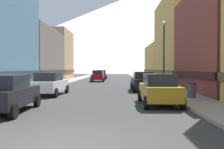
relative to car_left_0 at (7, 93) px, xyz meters
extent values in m
plane|color=#343434|center=(3.80, -5.01, -0.90)|extent=(400.00, 400.00, 0.00)
cube|color=gray|center=(-2.45, 29.99, -0.82)|extent=(2.50, 100.00, 0.15)
cube|color=gray|center=(10.05, 29.99, -0.82)|extent=(2.50, 100.00, 0.15)
cube|color=#66605B|center=(-6.80, 23.76, 2.96)|extent=(6.19, 13.33, 7.72)
cube|color=#2D2B29|center=(-6.80, 23.76, 0.70)|extent=(6.49, 13.33, 0.50)
cube|color=tan|center=(-7.46, 35.10, 3.71)|extent=(7.52, 8.97, 9.21)
cube|color=brown|center=(-7.46, 35.10, 0.70)|extent=(7.82, 8.97, 0.50)
cube|color=#D8B259|center=(15.62, 22.07, 4.81)|extent=(8.65, 13.92, 11.43)
cube|color=brown|center=(15.62, 22.07, 0.70)|extent=(8.95, 13.92, 0.50)
cube|color=#D8B259|center=(14.33, 36.18, 2.36)|extent=(6.05, 13.80, 6.53)
cube|color=brown|center=(14.33, 36.18, 0.70)|extent=(6.35, 13.80, 0.50)
cube|color=black|center=(0.00, 0.06, -0.16)|extent=(1.95, 4.44, 0.80)
cube|color=#1E232D|center=(0.00, -0.19, 0.56)|extent=(1.65, 2.24, 0.64)
cylinder|color=black|center=(-0.96, 1.69, -0.56)|extent=(0.24, 0.69, 0.68)
cylinder|color=black|center=(0.88, 1.73, -0.56)|extent=(0.24, 0.69, 0.68)
cylinder|color=black|center=(0.96, -1.57, -0.56)|extent=(0.24, 0.69, 0.68)
cube|color=silver|center=(0.00, 7.63, -0.16)|extent=(2.01, 4.47, 0.80)
cube|color=#1E232D|center=(-0.01, 7.38, 0.56)|extent=(1.69, 2.26, 0.64)
cylinder|color=black|center=(-0.86, 9.32, -0.56)|extent=(0.25, 0.69, 0.68)
cylinder|color=black|center=(0.98, 9.25, -0.56)|extent=(0.25, 0.69, 0.68)
cylinder|color=black|center=(-0.99, 6.02, -0.56)|extent=(0.25, 0.69, 0.68)
cylinder|color=black|center=(0.85, 5.95, -0.56)|extent=(0.25, 0.69, 0.68)
cube|color=#B28419|center=(7.60, 2.62, -0.16)|extent=(1.86, 4.41, 0.80)
cube|color=#1E232D|center=(7.60, 2.37, 0.56)|extent=(1.61, 2.21, 0.64)
cylinder|color=black|center=(6.67, 4.26, -0.56)|extent=(0.22, 0.68, 0.68)
cylinder|color=black|center=(8.51, 4.27, -0.56)|extent=(0.22, 0.68, 0.68)
cylinder|color=black|center=(6.69, 0.96, -0.56)|extent=(0.22, 0.68, 0.68)
cylinder|color=black|center=(8.53, 0.97, -0.56)|extent=(0.22, 0.68, 0.68)
cube|color=black|center=(7.60, 11.58, -0.16)|extent=(1.84, 4.40, 0.80)
cube|color=#1E232D|center=(7.60, 11.33, 0.56)|extent=(1.60, 2.20, 0.64)
cylinder|color=black|center=(6.68, 13.23, -0.56)|extent=(0.22, 0.68, 0.68)
cylinder|color=black|center=(8.52, 13.23, -0.56)|extent=(0.22, 0.68, 0.68)
cylinder|color=black|center=(6.68, 9.93, -0.56)|extent=(0.22, 0.68, 0.68)
cylinder|color=black|center=(8.52, 9.93, -0.56)|extent=(0.22, 0.68, 0.68)
cube|color=#9E1111|center=(2.20, 27.96, -0.16)|extent=(1.84, 4.40, 0.80)
cube|color=#1E232D|center=(2.20, 28.21, 0.56)|extent=(1.60, 2.20, 0.64)
cylinder|color=black|center=(3.12, 26.31, -0.56)|extent=(0.22, 0.68, 0.68)
cylinder|color=black|center=(1.28, 26.31, -0.56)|extent=(0.22, 0.68, 0.68)
cylinder|color=black|center=(3.12, 29.61, -0.56)|extent=(0.22, 0.68, 0.68)
cylinder|color=black|center=(1.28, 29.61, -0.56)|extent=(0.22, 0.68, 0.68)
cube|color=#591E72|center=(2.20, 37.03, -0.16)|extent=(1.84, 4.40, 0.80)
cube|color=#1E232D|center=(2.20, 37.28, 0.56)|extent=(1.60, 2.20, 0.64)
cylinder|color=black|center=(3.12, 35.38, -0.56)|extent=(0.22, 0.68, 0.68)
cylinder|color=black|center=(1.28, 35.38, -0.56)|extent=(0.22, 0.68, 0.68)
cylinder|color=black|center=(3.12, 38.68, -0.56)|extent=(0.22, 0.68, 0.68)
cylinder|color=black|center=(1.28, 38.68, -0.56)|extent=(0.22, 0.68, 0.68)
cylinder|color=#4C5156|center=(10.15, 4.91, -0.30)|extent=(0.56, 0.56, 0.90)
cylinder|color=#2D2D33|center=(10.15, 4.91, 0.19)|extent=(0.59, 0.59, 0.08)
cylinder|color=gray|center=(-3.20, 12.05, -0.53)|extent=(0.56, 0.56, 0.45)
sphere|color=#2A6B25|center=(-3.20, 12.05, -0.07)|extent=(0.57, 0.57, 0.57)
cylinder|color=gray|center=(-3.20, 13.79, -0.55)|extent=(0.40, 0.40, 0.40)
sphere|color=#29872C|center=(-3.20, 13.79, -0.15)|extent=(0.49, 0.49, 0.49)
cylinder|color=navy|center=(10.05, 13.47, -0.06)|extent=(0.36, 0.36, 1.37)
sphere|color=tan|center=(10.05, 13.47, 0.73)|extent=(0.22, 0.22, 0.22)
cylinder|color=black|center=(9.15, 9.35, 2.00)|extent=(0.12, 0.12, 5.50)
sphere|color=white|center=(9.15, 9.35, 4.93)|extent=(0.36, 0.36, 0.36)
cone|color=silver|center=(29.67, 254.99, 40.51)|extent=(347.96, 347.96, 82.83)
camera|label=1|loc=(5.19, -11.66, 1.18)|focal=40.03mm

